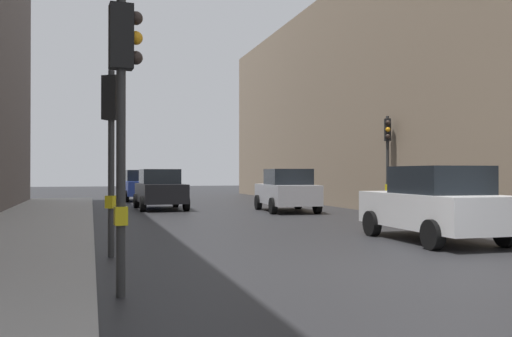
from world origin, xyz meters
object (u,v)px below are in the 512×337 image
object	(u,v)px
car_blue_van	(140,185)
car_silver_hatchback	(287,190)
traffic_light_near_right	(112,128)
car_white_compact	(435,204)
traffic_light_near_left	(123,90)
traffic_light_mid_street	(388,147)
car_dark_suv	(160,189)

from	to	relation	value
car_blue_van	car_silver_hatchback	world-z (taller)	same
traffic_light_near_right	car_white_compact	size ratio (longest dim) A/B	0.84
traffic_light_near_left	car_white_compact	xyz separation A→B (m)	(7.33, 3.94, -1.80)
traffic_light_mid_street	traffic_light_near_left	bearing A→B (deg)	-132.20
car_dark_suv	traffic_light_near_right	bearing A→B (deg)	-100.38
traffic_light_near_right	car_white_compact	xyz separation A→B (m)	(7.33, 0.36, -1.58)
traffic_light_near_left	car_blue_van	world-z (taller)	traffic_light_near_left
traffic_light_mid_street	car_blue_van	bearing A→B (deg)	120.11
car_silver_hatchback	traffic_light_near_left	bearing A→B (deg)	-117.10
car_white_compact	car_dark_suv	bearing A→B (deg)	109.63
car_dark_suv	car_blue_van	bearing A→B (deg)	91.54
car_blue_van	traffic_light_mid_street	bearing A→B (deg)	-59.89
car_silver_hatchback	car_white_compact	size ratio (longest dim) A/B	1.02
traffic_light_near_left	car_silver_hatchback	size ratio (longest dim) A/B	0.90
traffic_light_near_right	car_blue_van	bearing A→B (deg)	83.91
traffic_light_near_left	car_blue_van	xyz separation A→B (m)	(2.32, 25.29, -1.80)
traffic_light_near_left	traffic_light_mid_street	size ratio (longest dim) A/B	1.04
car_blue_van	car_white_compact	xyz separation A→B (m)	(5.01, -21.35, 0.00)
car_blue_van	car_silver_hatchback	distance (m)	11.99
traffic_light_near_left	car_dark_suv	bearing A→B (deg)	81.73
car_dark_suv	car_blue_van	world-z (taller)	same
traffic_light_near_right	car_dark_suv	size ratio (longest dim) A/B	0.84
car_silver_hatchback	car_white_compact	bearing A→B (deg)	-90.27
car_white_compact	car_blue_van	bearing A→B (deg)	103.21
car_blue_van	car_white_compact	size ratio (longest dim) A/B	1.01
car_dark_suv	car_blue_van	xyz separation A→B (m)	(-0.21, 7.90, 0.00)
traffic_light_mid_street	car_silver_hatchback	size ratio (longest dim) A/B	0.87
traffic_light_near_right	car_blue_van	xyz separation A→B (m)	(2.32, 21.71, -1.58)
traffic_light_mid_street	car_silver_hatchback	world-z (taller)	traffic_light_mid_street
traffic_light_near_right	car_white_compact	bearing A→B (deg)	2.81
car_dark_suv	traffic_light_mid_street	bearing A→B (deg)	-37.32
car_blue_van	car_silver_hatchback	size ratio (longest dim) A/B	0.99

